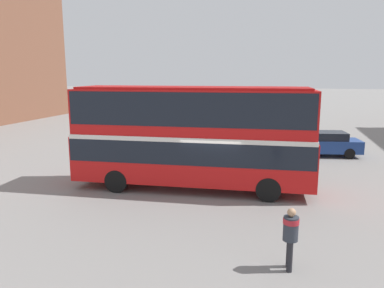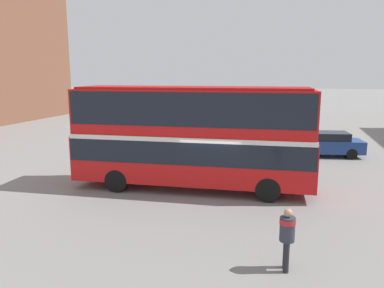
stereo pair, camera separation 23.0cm
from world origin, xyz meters
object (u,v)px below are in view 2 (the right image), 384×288
object	(u,v)px
double_decker_bus	(192,132)
pedestrian_foreground	(287,233)
parked_car_kerb_near	(167,129)
parked_car_kerb_far	(326,144)
parked_car_side_street	(261,123)

from	to	relation	value
double_decker_bus	pedestrian_foreground	xyz separation A→B (m)	(4.31, -6.35, -1.60)
pedestrian_foreground	parked_car_kerb_near	world-z (taller)	pedestrian_foreground
double_decker_bus	parked_car_kerb_near	bearing A→B (deg)	110.21
parked_car_kerb_far	parked_car_kerb_near	bearing A→B (deg)	-24.21
parked_car_side_street	parked_car_kerb_far	bearing A→B (deg)	-54.30
parked_car_kerb_near	parked_car_kerb_far	size ratio (longest dim) A/B	1.02
parked_car_kerb_far	parked_car_side_street	xyz separation A→B (m)	(-4.84, 8.65, 0.02)
parked_car_side_street	parked_car_kerb_near	bearing A→B (deg)	-134.95
pedestrian_foreground	parked_car_kerb_near	distance (m)	20.68
parked_car_kerb_near	parked_car_side_street	world-z (taller)	parked_car_side_street
pedestrian_foreground	parked_car_side_street	distance (m)	23.99
parked_car_kerb_far	parked_car_side_street	world-z (taller)	parked_car_side_street
double_decker_bus	pedestrian_foreground	bearing A→B (deg)	-59.22
pedestrian_foreground	parked_car_kerb_far	bearing A→B (deg)	-100.95
double_decker_bus	parked_car_side_street	world-z (taller)	double_decker_bus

